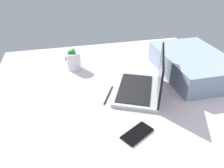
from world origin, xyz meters
TOP-DOWN VIEW (x-y plane):
  - bed_mattress at (0.00, 0.00)cm, footprint 180.00×140.00cm
  - laptop at (-15.64, 11.98)cm, footprint 39.60×34.71cm
  - snack_cup at (-52.07, -21.83)cm, footprint 9.05×9.97cm
  - cell_phone at (13.05, -1.35)cm, footprint 12.90×15.52cm
  - pillow at (-28.62, 48.00)cm, footprint 52.00×36.00cm
  - charger_cable at (-17.26, -6.89)cm, footprint 15.36×8.38cm

SIDE VIEW (x-z plane):
  - bed_mattress at x=0.00cm, z-range 0.00..18.00cm
  - charger_cable at x=-17.26cm, z-range 18.00..18.60cm
  - cell_phone at x=13.05cm, z-range 18.00..18.80cm
  - laptop at x=-15.64cm, z-range 10.91..33.91cm
  - snack_cup at x=-52.07cm, z-range 17.07..30.66cm
  - pillow at x=-28.62cm, z-range 18.00..31.00cm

